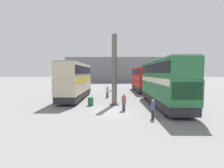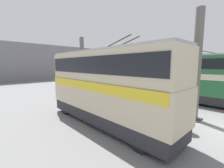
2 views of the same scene
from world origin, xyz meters
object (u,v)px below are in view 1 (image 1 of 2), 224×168
(person_aisle_foreground, at_px, (124,102))
(person_by_left_row, at_px, (153,109))
(person_aisle_midway, at_px, (107,92))
(oil_drum, at_px, (91,101))
(bus_left_near, at_px, (163,80))
(bus_right_far, at_px, (76,79))
(bus_left_far, at_px, (141,78))

(person_aisle_foreground, distance_m, person_by_left_row, 3.39)
(person_aisle_midway, height_order, person_by_left_row, person_aisle_midway)
(person_aisle_midway, distance_m, person_aisle_foreground, 7.76)
(person_aisle_foreground, bearing_deg, oil_drum, -121.20)
(bus_left_near, bearing_deg, bus_right_far, 68.22)
(bus_left_far, distance_m, person_by_left_row, 18.52)
(bus_left_far, bearing_deg, bus_left_near, 180.00)
(bus_left_near, distance_m, bus_right_far, 11.64)
(person_aisle_midway, bearing_deg, bus_left_far, -93.86)
(bus_left_near, bearing_deg, bus_left_far, -0.00)
(bus_left_far, distance_m, oil_drum, 15.84)
(person_by_left_row, xyz_separation_m, oil_drum, (4.85, 5.75, -0.37))
(person_by_left_row, bearing_deg, person_aisle_midway, 120.66)
(bus_right_far, relative_size, person_aisle_foreground, 6.25)
(person_by_left_row, bearing_deg, oil_drum, 148.50)
(bus_left_far, height_order, oil_drum, bus_left_far)
(bus_left_far, bearing_deg, person_by_left_row, 172.72)
(bus_right_far, distance_m, person_aisle_foreground, 9.34)
(bus_left_far, distance_m, person_aisle_foreground, 16.39)
(bus_left_near, xyz_separation_m, person_by_left_row, (-4.90, 2.33, -2.07))
(person_aisle_foreground, height_order, oil_drum, person_aisle_foreground)
(bus_left_far, distance_m, person_aisle_midway, 10.53)
(person_aisle_foreground, bearing_deg, person_aisle_midway, -164.93)
(oil_drum, bearing_deg, bus_right_far, 31.94)
(bus_left_far, relative_size, person_aisle_midway, 6.02)
(person_aisle_foreground, bearing_deg, bus_left_near, 117.49)
(person_aisle_foreground, bearing_deg, bus_right_far, -135.68)
(bus_left_far, relative_size, bus_right_far, 1.01)
(oil_drum, bearing_deg, bus_left_far, -31.03)
(bus_right_far, distance_m, person_aisle_midway, 4.86)
(person_aisle_foreground, relative_size, person_by_left_row, 1.06)
(person_by_left_row, bearing_deg, bus_right_far, 141.23)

